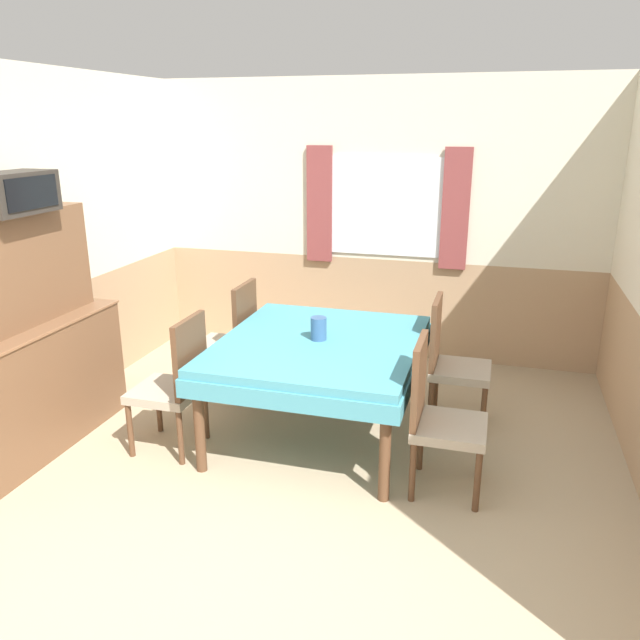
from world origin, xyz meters
TOP-DOWN VIEW (x-y plane):
  - ground_plane at (0.00, 0.00)m, footprint 16.00×16.00m
  - wall_back at (0.01, 3.63)m, footprint 4.62×0.09m
  - wall_left at (-2.13, 1.80)m, footprint 0.05×4.00m
  - dining_table at (-0.01, 1.81)m, footprint 1.41×1.59m
  - chair_left_near at (-0.90, 1.34)m, footprint 0.44×0.44m
  - chair_right_far at (0.88, 2.29)m, footprint 0.44×0.44m
  - chair_left_far at (-0.90, 2.29)m, footprint 0.44×0.44m
  - chair_right_near at (0.88, 1.34)m, footprint 0.44×0.44m
  - sideboard at (-1.88, 1.07)m, footprint 0.46×1.57m
  - tv at (-1.84, 1.15)m, footprint 0.29×0.55m
  - vase at (-0.02, 1.83)m, footprint 0.11×0.11m

SIDE VIEW (x-z plane):
  - ground_plane at x=0.00m, z-range 0.00..0.00m
  - chair_left_near at x=-0.90m, z-range 0.02..1.00m
  - chair_right_far at x=0.88m, z-range 0.02..1.00m
  - chair_left_far at x=-0.90m, z-range 0.02..1.00m
  - chair_right_near at x=0.88m, z-range 0.02..1.00m
  - dining_table at x=-0.01m, z-range 0.27..1.00m
  - sideboard at x=-1.88m, z-range -0.13..1.51m
  - vase at x=-0.02m, z-range 0.73..0.90m
  - wall_left at x=-2.13m, z-range 0.00..2.60m
  - wall_back at x=0.01m, z-range 0.01..2.61m
  - tv at x=-1.84m, z-range 1.64..1.90m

